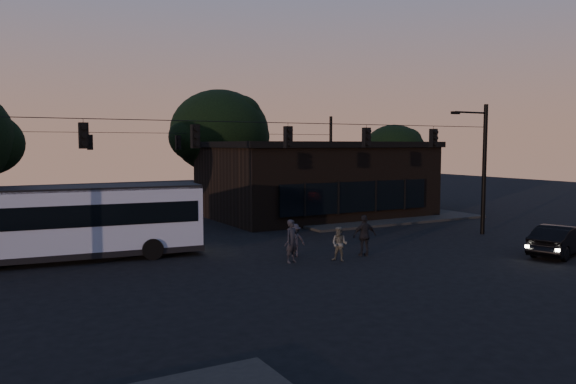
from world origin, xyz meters
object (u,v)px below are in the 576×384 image
building (315,179)px  pedestrian_d (295,240)px  pedestrian_a (292,241)px  pedestrian_b (339,244)px  car (560,240)px  pedestrian_c (365,236)px  bus (67,219)px

building → pedestrian_d: 15.26m
pedestrian_a → pedestrian_b: size_ratio=1.24×
car → pedestrian_d: (-10.95, 5.92, 0.04)m
building → pedestrian_c: 15.15m
car → pedestrian_b: (-9.73, 4.04, 0.05)m
building → pedestrian_a: building is taller
pedestrian_b → building: bearing=116.1°
car → building: bearing=-10.1°
car → pedestrian_a: size_ratio=2.31×
building → pedestrian_c: building is taller
pedestrian_d → pedestrian_a: bearing=64.3°
pedestrian_a → pedestrian_b: 2.16m
pedestrian_b → pedestrian_c: pedestrian_c is taller
bus → car: (20.30, -10.10, -1.15)m
bus → pedestrian_b: size_ratio=7.82×
pedestrian_d → pedestrian_c: bearing=161.8°
pedestrian_a → pedestrian_c: pedestrian_c is taller
bus → pedestrian_c: size_ratio=6.25×
building → bus: 19.92m
pedestrian_b → car: bearing=31.8°
pedestrian_c → building: bearing=-100.7°
car → pedestrian_d: size_ratio=2.88×
building → pedestrian_d: (-8.82, -12.30, -1.94)m
building → car: building is taller
pedestrian_b → pedestrian_a: bearing=-146.4°
car → pedestrian_c: bearing=44.7°
building → pedestrian_b: 16.21m
bus → building: bearing=30.2°
car → pedestrian_c: size_ratio=2.28×
building → pedestrian_b: bearing=-118.2°
bus → pedestrian_a: bus is taller
pedestrian_a → pedestrian_d: bearing=36.3°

